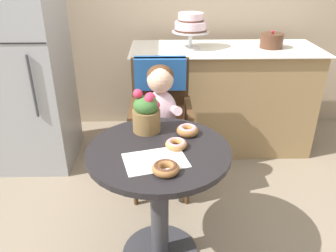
{
  "coord_description": "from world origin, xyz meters",
  "views": [
    {
      "loc": [
        0.01,
        -1.44,
        1.57
      ],
      "look_at": [
        0.05,
        0.15,
        0.77
      ],
      "focal_mm": 36.04,
      "sensor_mm": 36.0,
      "label": 1
    }
  ],
  "objects_px": {
    "seated_child": "(161,109)",
    "donut_front": "(166,168)",
    "donut_mid": "(187,130)",
    "cafe_table": "(159,184)",
    "donut_side": "(176,144)",
    "flower_vase": "(146,112)",
    "round_layer_cake": "(272,41)",
    "wicker_chair": "(160,105)",
    "tiered_cake_stand": "(191,25)",
    "refrigerator": "(21,62)"
  },
  "relations": [
    {
      "from": "wicker_chair",
      "to": "tiered_cake_stand",
      "type": "distance_m",
      "value": 0.76
    },
    {
      "from": "donut_side",
      "to": "flower_vase",
      "type": "relative_size",
      "value": 0.46
    },
    {
      "from": "wicker_chair",
      "to": "donut_mid",
      "type": "xyz_separation_m",
      "value": [
        0.14,
        -0.58,
        0.11
      ]
    },
    {
      "from": "cafe_table",
      "to": "tiered_cake_stand",
      "type": "distance_m",
      "value": 1.45
    },
    {
      "from": "tiered_cake_stand",
      "to": "round_layer_cake",
      "type": "bearing_deg",
      "value": -0.05
    },
    {
      "from": "flower_vase",
      "to": "round_layer_cake",
      "type": "height_order",
      "value": "round_layer_cake"
    },
    {
      "from": "cafe_table",
      "to": "wicker_chair",
      "type": "bearing_deg",
      "value": 89.11
    },
    {
      "from": "donut_side",
      "to": "donut_front",
      "type": "bearing_deg",
      "value": -104.75
    },
    {
      "from": "tiered_cake_stand",
      "to": "refrigerator",
      "type": "xyz_separation_m",
      "value": [
        -1.31,
        -0.2,
        -0.24
      ]
    },
    {
      "from": "donut_mid",
      "to": "donut_front",
      "type": "bearing_deg",
      "value": -109.2
    },
    {
      "from": "cafe_table",
      "to": "round_layer_cake",
      "type": "height_order",
      "value": "round_layer_cake"
    },
    {
      "from": "seated_child",
      "to": "donut_front",
      "type": "xyz_separation_m",
      "value": [
        0.02,
        -0.78,
        0.06
      ]
    },
    {
      "from": "flower_vase",
      "to": "round_layer_cake",
      "type": "relative_size",
      "value": 1.3
    },
    {
      "from": "seated_child",
      "to": "refrigerator",
      "type": "xyz_separation_m",
      "value": [
        -1.06,
        0.52,
        0.17
      ]
    },
    {
      "from": "donut_mid",
      "to": "flower_vase",
      "type": "height_order",
      "value": "flower_vase"
    },
    {
      "from": "round_layer_cake",
      "to": "cafe_table",
      "type": "bearing_deg",
      "value": -125.34
    },
    {
      "from": "seated_child",
      "to": "round_layer_cake",
      "type": "height_order",
      "value": "round_layer_cake"
    },
    {
      "from": "wicker_chair",
      "to": "seated_child",
      "type": "bearing_deg",
      "value": -89.96
    },
    {
      "from": "tiered_cake_stand",
      "to": "round_layer_cake",
      "type": "height_order",
      "value": "tiered_cake_stand"
    },
    {
      "from": "tiered_cake_stand",
      "to": "refrigerator",
      "type": "relative_size",
      "value": 0.18
    },
    {
      "from": "donut_front",
      "to": "tiered_cake_stand",
      "type": "xyz_separation_m",
      "value": [
        0.23,
        1.5,
        0.34
      ]
    },
    {
      "from": "donut_side",
      "to": "tiered_cake_stand",
      "type": "relative_size",
      "value": 0.36
    },
    {
      "from": "wicker_chair",
      "to": "seated_child",
      "type": "height_order",
      "value": "seated_child"
    },
    {
      "from": "wicker_chair",
      "to": "donut_side",
      "type": "distance_m",
      "value": 0.73
    },
    {
      "from": "cafe_table",
      "to": "donut_front",
      "type": "bearing_deg",
      "value": -81.37
    },
    {
      "from": "seated_child",
      "to": "donut_mid",
      "type": "distance_m",
      "value": 0.45
    },
    {
      "from": "donut_side",
      "to": "flower_vase",
      "type": "distance_m",
      "value": 0.26
    },
    {
      "from": "donut_mid",
      "to": "flower_vase",
      "type": "bearing_deg",
      "value": 166.85
    },
    {
      "from": "seated_child",
      "to": "donut_side",
      "type": "distance_m",
      "value": 0.57
    },
    {
      "from": "wicker_chair",
      "to": "flower_vase",
      "type": "distance_m",
      "value": 0.57
    },
    {
      "from": "donut_side",
      "to": "flower_vase",
      "type": "height_order",
      "value": "flower_vase"
    },
    {
      "from": "donut_front",
      "to": "donut_mid",
      "type": "distance_m",
      "value": 0.37
    },
    {
      "from": "donut_side",
      "to": "tiered_cake_stand",
      "type": "xyz_separation_m",
      "value": [
        0.17,
        1.29,
        0.35
      ]
    },
    {
      "from": "wicker_chair",
      "to": "round_layer_cake",
      "type": "height_order",
      "value": "round_layer_cake"
    },
    {
      "from": "flower_vase",
      "to": "refrigerator",
      "type": "relative_size",
      "value": 0.14
    },
    {
      "from": "refrigerator",
      "to": "cafe_table",
      "type": "bearing_deg",
      "value": -46.33
    },
    {
      "from": "cafe_table",
      "to": "seated_child",
      "type": "relative_size",
      "value": 0.99
    },
    {
      "from": "cafe_table",
      "to": "round_layer_cake",
      "type": "bearing_deg",
      "value": 54.66
    },
    {
      "from": "donut_side",
      "to": "tiered_cake_stand",
      "type": "distance_m",
      "value": 1.34
    },
    {
      "from": "donut_side",
      "to": "flower_vase",
      "type": "xyz_separation_m",
      "value": [
        -0.15,
        0.19,
        0.09
      ]
    },
    {
      "from": "seated_child",
      "to": "cafe_table",
      "type": "bearing_deg",
      "value": -91.13
    },
    {
      "from": "round_layer_cake",
      "to": "refrigerator",
      "type": "height_order",
      "value": "refrigerator"
    },
    {
      "from": "seated_child",
      "to": "round_layer_cake",
      "type": "distance_m",
      "value": 1.2
    },
    {
      "from": "refrigerator",
      "to": "donut_side",
      "type": "bearing_deg",
      "value": -43.74
    },
    {
      "from": "seated_child",
      "to": "donut_side",
      "type": "bearing_deg",
      "value": -82.34
    },
    {
      "from": "seated_child",
      "to": "donut_side",
      "type": "height_order",
      "value": "seated_child"
    },
    {
      "from": "seated_child",
      "to": "tiered_cake_stand",
      "type": "height_order",
      "value": "tiered_cake_stand"
    },
    {
      "from": "cafe_table",
      "to": "donut_side",
      "type": "distance_m",
      "value": 0.25
    },
    {
      "from": "donut_mid",
      "to": "round_layer_cake",
      "type": "height_order",
      "value": "round_layer_cake"
    },
    {
      "from": "donut_side",
      "to": "round_layer_cake",
      "type": "distance_m",
      "value": 1.55
    }
  ]
}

